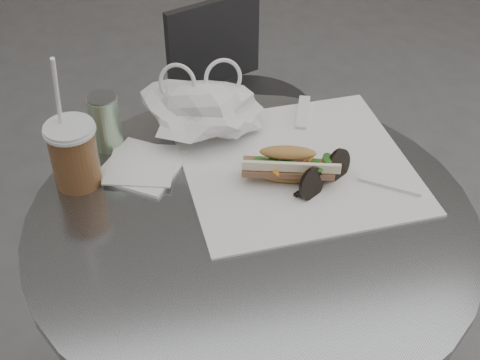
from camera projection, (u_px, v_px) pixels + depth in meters
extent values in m
cylinder|color=slate|center=(250.00, 351.00, 1.35)|extent=(0.08, 0.08, 0.71)
cylinder|color=slate|center=(252.00, 222.00, 1.12)|extent=(0.76, 0.76, 0.02)
cylinder|color=#2C2C2F|center=(246.00, 224.00, 2.16)|extent=(0.33, 0.33, 0.02)
cylinder|color=#2C2C2F|center=(247.00, 173.00, 2.02)|extent=(0.06, 0.06, 0.44)
cylinder|color=#2C2C2F|center=(247.00, 112.00, 1.88)|extent=(0.37, 0.37, 0.02)
cube|color=#2C2C2F|center=(214.00, 43.00, 1.91)|extent=(0.28, 0.13, 0.26)
cube|color=white|center=(297.00, 166.00, 1.22)|extent=(0.42, 0.40, 0.00)
ellipsoid|color=#C08648|center=(288.00, 175.00, 1.18)|extent=(0.21, 0.12, 0.02)
cube|color=brown|center=(288.00, 168.00, 1.17)|extent=(0.17, 0.09, 0.01)
ellipsoid|color=#C08648|center=(288.00, 155.00, 1.16)|extent=(0.21, 0.12, 0.04)
cylinder|color=brown|center=(75.00, 157.00, 1.15)|extent=(0.08, 0.08, 0.11)
cylinder|color=silver|center=(69.00, 129.00, 1.11)|extent=(0.09, 0.09, 0.01)
cylinder|color=white|center=(59.00, 106.00, 1.09)|extent=(0.03, 0.06, 0.20)
cylinder|color=black|center=(312.00, 184.00, 1.14)|extent=(0.06, 0.05, 0.06)
cylinder|color=black|center=(338.00, 165.00, 1.18)|extent=(0.06, 0.05, 0.06)
cube|color=black|center=(325.00, 178.00, 1.16)|extent=(0.02, 0.02, 0.01)
cube|color=white|center=(142.00, 167.00, 1.22)|extent=(0.18, 0.18, 0.01)
cube|color=white|center=(142.00, 165.00, 1.21)|extent=(0.15, 0.15, 0.00)
cylinder|color=#5E9858|center=(105.00, 122.00, 1.24)|extent=(0.06, 0.06, 0.11)
cylinder|color=slate|center=(102.00, 98.00, 1.20)|extent=(0.05, 0.05, 0.00)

